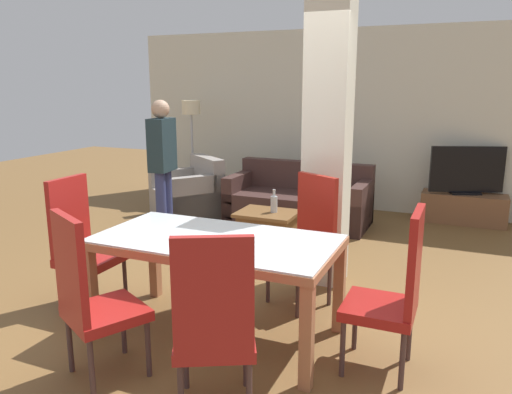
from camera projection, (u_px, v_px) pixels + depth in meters
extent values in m
plane|color=brown|center=(217.00, 333.00, 3.88)|extent=(18.00, 18.00, 0.00)
cube|color=beige|center=(351.00, 120.00, 7.55)|extent=(7.20, 0.06, 2.70)
cube|color=brown|center=(324.00, 103.00, 7.62)|extent=(0.44, 0.02, 0.36)
cube|color=#B26633|center=(324.00, 103.00, 7.61)|extent=(0.40, 0.01, 0.32)
cube|color=beige|center=(327.00, 144.00, 4.64)|extent=(0.40, 0.34, 2.70)
cube|color=#A46644|center=(185.00, 262.00, 3.32)|extent=(1.80, 0.06, 0.06)
cube|color=#A46644|center=(240.00, 228.00, 4.11)|extent=(1.80, 0.06, 0.06)
cube|color=#A46644|center=(121.00, 230.00, 4.05)|extent=(0.06, 0.81, 0.06)
cube|color=#A46644|center=(329.00, 259.00, 3.38)|extent=(0.06, 0.81, 0.06)
cube|color=silver|center=(216.00, 238.00, 3.71)|extent=(1.78, 0.91, 0.01)
cube|color=#A46644|center=(91.00, 293.00, 3.75)|extent=(0.08, 0.08, 0.71)
cube|color=#A46644|center=(307.00, 338.00, 3.10)|extent=(0.08, 0.08, 0.71)
cube|color=#A46644|center=(155.00, 259.00, 4.50)|extent=(0.08, 0.08, 0.71)
cube|color=#A46644|center=(339.00, 288.00, 3.85)|extent=(0.08, 0.08, 0.71)
cube|color=maroon|center=(379.00, 308.00, 3.31)|extent=(0.46, 0.46, 0.07)
cube|color=maroon|center=(415.00, 261.00, 3.15)|extent=(0.05, 0.44, 0.66)
cylinder|color=#442F2D|center=(343.00, 348.00, 3.27)|extent=(0.04, 0.04, 0.40)
cylinder|color=#442F2D|center=(355.00, 323.00, 3.61)|extent=(0.04, 0.04, 0.40)
cylinder|color=#442F2D|center=(402.00, 361.00, 3.12)|extent=(0.04, 0.04, 0.40)
cylinder|color=#442F2D|center=(409.00, 334.00, 3.46)|extent=(0.04, 0.04, 0.40)
cube|color=maroon|center=(215.00, 339.00, 2.92)|extent=(0.62, 0.62, 0.07)
cube|color=maroon|center=(213.00, 296.00, 2.64)|extent=(0.41, 0.24, 0.66)
cylinder|color=#442F2D|center=(186.00, 359.00, 3.14)|extent=(0.04, 0.04, 0.40)
cylinder|color=#442F2D|center=(246.00, 357.00, 3.17)|extent=(0.04, 0.04, 0.40)
cylinder|color=#442F2D|center=(249.00, 393.00, 2.80)|extent=(0.04, 0.04, 0.40)
cube|color=maroon|center=(91.00, 259.00, 4.24)|extent=(0.46, 0.46, 0.07)
cube|color=maroon|center=(69.00, 215.00, 4.24)|extent=(0.05, 0.44, 0.66)
cylinder|color=#442F2D|center=(125.00, 281.00, 4.39)|extent=(0.04, 0.04, 0.40)
cylinder|color=#442F2D|center=(96.00, 297.00, 4.05)|extent=(0.04, 0.04, 0.40)
cylinder|color=#442F2D|center=(91.00, 274.00, 4.54)|extent=(0.04, 0.04, 0.40)
cylinder|color=#442F2D|center=(60.00, 290.00, 4.20)|extent=(0.04, 0.04, 0.40)
cube|color=maroon|center=(106.00, 313.00, 3.25)|extent=(0.62, 0.62, 0.07)
cube|color=maroon|center=(70.00, 268.00, 3.04)|extent=(0.41, 0.25, 0.66)
cylinder|color=#442F2D|center=(123.00, 327.00, 3.56)|extent=(0.04, 0.04, 0.40)
cylinder|color=#442F2D|center=(148.00, 348.00, 3.27)|extent=(0.04, 0.04, 0.40)
cylinder|color=#442F2D|center=(70.00, 344.00, 3.32)|extent=(0.04, 0.04, 0.40)
cylinder|color=#442F2D|center=(92.00, 369.00, 3.04)|extent=(0.04, 0.04, 0.40)
cube|color=maroon|center=(299.00, 256.00, 4.31)|extent=(0.62, 0.62, 0.07)
cube|color=maroon|center=(317.00, 212.00, 4.36)|extent=(0.41, 0.25, 0.66)
cylinder|color=#442F2D|center=(298.00, 295.00, 4.10)|extent=(0.04, 0.04, 0.40)
cylinder|color=#442F2D|center=(268.00, 281.00, 4.39)|extent=(0.04, 0.04, 0.40)
cylinder|color=#442F2D|center=(329.00, 283.00, 4.34)|extent=(0.04, 0.04, 0.40)
cylinder|color=#442F2D|center=(299.00, 271.00, 4.62)|extent=(0.04, 0.04, 0.40)
cube|color=#402825|center=(298.00, 208.00, 6.89)|extent=(1.92, 0.88, 0.42)
cube|color=#402825|center=(306.00, 175.00, 7.12)|extent=(1.92, 0.18, 0.40)
cube|color=#402825|center=(362.00, 207.00, 6.53)|extent=(0.16, 0.88, 0.64)
cube|color=#402825|center=(240.00, 195.00, 7.21)|extent=(0.16, 0.88, 0.64)
cube|color=gray|center=(187.00, 202.00, 7.29)|extent=(1.20, 1.20, 0.40)
cube|color=gray|center=(207.00, 172.00, 7.36)|extent=(0.80, 0.66, 0.45)
cube|color=gray|center=(196.00, 199.00, 6.96)|extent=(0.63, 0.77, 0.65)
cube|color=gray|center=(178.00, 190.00, 7.56)|extent=(0.63, 0.77, 0.65)
cube|color=brown|center=(267.00, 214.00, 5.96)|extent=(0.70, 0.55, 0.04)
cube|color=brown|center=(267.00, 230.00, 6.00)|extent=(0.62, 0.47, 0.36)
cylinder|color=#B2B7BC|center=(274.00, 204.00, 5.92)|extent=(0.08, 0.08, 0.19)
cylinder|color=#B2B7BC|center=(274.00, 194.00, 5.89)|extent=(0.03, 0.03, 0.07)
cylinder|color=#B7B7BC|center=(274.00, 190.00, 5.89)|extent=(0.04, 0.04, 0.01)
cube|color=brown|center=(463.00, 208.00, 6.91)|extent=(1.11, 0.40, 0.41)
cube|color=black|center=(465.00, 193.00, 6.86)|extent=(0.44, 0.33, 0.03)
cube|color=black|center=(467.00, 169.00, 6.79)|extent=(0.95, 0.39, 0.63)
cylinder|color=#B7B7BC|center=(194.00, 200.00, 8.26)|extent=(0.26, 0.26, 0.02)
cylinder|color=#B7B7BC|center=(193.00, 158.00, 8.11)|extent=(0.04, 0.04, 1.40)
cylinder|color=beige|center=(191.00, 107.00, 7.93)|extent=(0.29, 0.29, 0.22)
cylinder|color=navy|center=(167.00, 201.00, 6.43)|extent=(0.13, 0.13, 0.83)
cylinder|color=navy|center=(161.00, 204.00, 6.27)|extent=(0.13, 0.13, 0.83)
cube|color=#203339|center=(162.00, 145.00, 6.18)|extent=(0.26, 0.40, 0.65)
sphere|color=tan|center=(160.00, 109.00, 6.08)|extent=(0.22, 0.22, 0.22)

